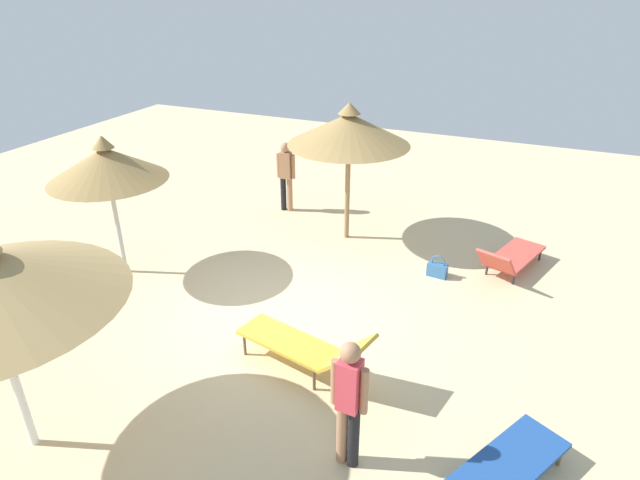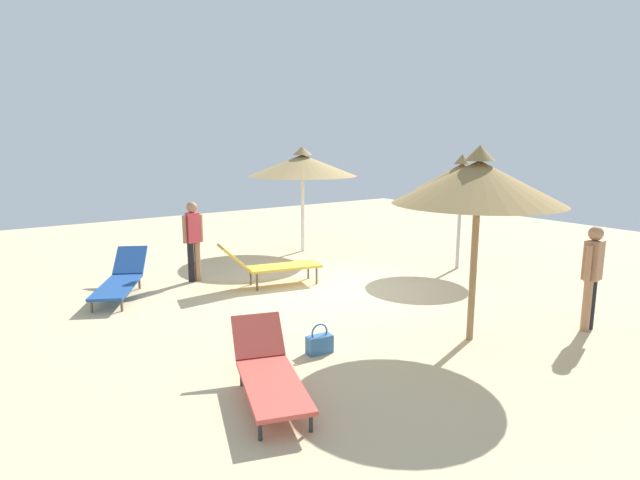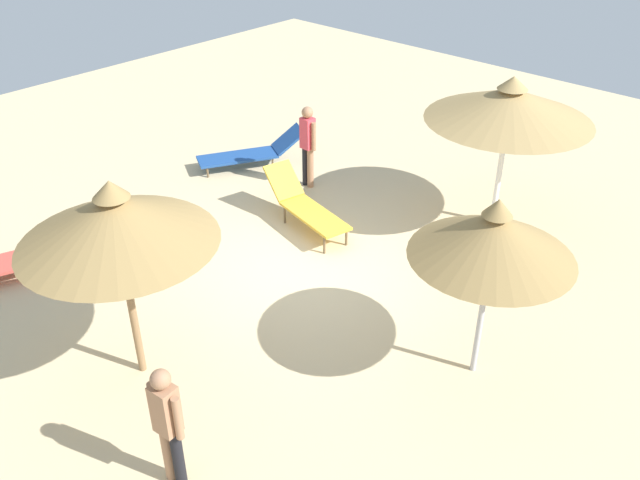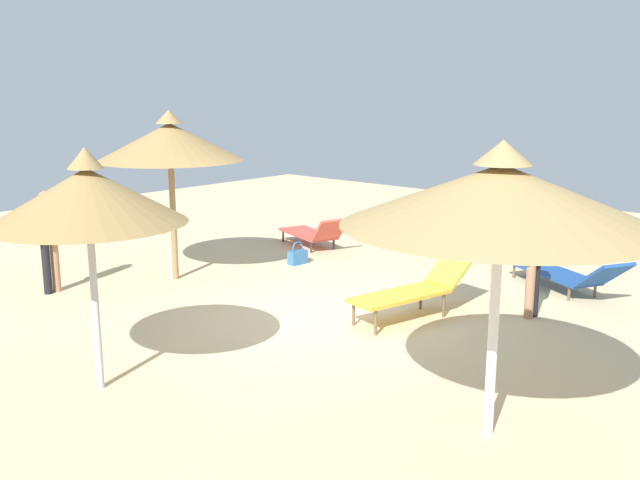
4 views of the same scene
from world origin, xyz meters
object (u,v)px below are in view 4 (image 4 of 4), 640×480
object	(u,v)px
parasol_umbrella_near_left	(501,195)
person_standing_far_left	(48,236)
lounge_chair_far_right	(567,273)
handbag	(298,257)
parasol_umbrella_center	(88,196)
lounge_chair_back	(417,286)
parasol_umbrella_near_right	(170,142)
person_standing_front	(535,252)
lounge_chair_edge	(314,233)

from	to	relation	value
parasol_umbrella_near_left	person_standing_far_left	bearing A→B (deg)	92.77
lounge_chair_far_right	handbag	bearing A→B (deg)	108.23
parasol_umbrella_center	lounge_chair_back	size ratio (longest dim) A/B	1.23
parasol_umbrella_near_right	parasol_umbrella_center	size ratio (longest dim) A/B	1.09
parasol_umbrella_near_left	person_standing_front	bearing A→B (deg)	19.08
parasol_umbrella_center	person_standing_front	xyz separation A→B (m)	(5.39, -2.46, -1.17)
parasol_umbrella_near_left	lounge_chair_back	distance (m)	3.93
person_standing_front	lounge_chair_back	bearing A→B (deg)	131.32
parasol_umbrella_near_right	parasol_umbrella_near_left	world-z (taller)	parasol_umbrella_near_right
lounge_chair_far_right	person_standing_front	distance (m)	1.65
lounge_chair_back	handbag	world-z (taller)	lounge_chair_back
person_standing_far_left	person_standing_front	size ratio (longest dim) A/B	0.98
parasol_umbrella_center	person_standing_far_left	xyz separation A→B (m)	(1.49, 3.82, -1.19)
parasol_umbrella_center	person_standing_far_left	bearing A→B (deg)	68.72
person_standing_far_left	person_standing_front	world-z (taller)	person_standing_front
parasol_umbrella_near_right	lounge_chair_back	world-z (taller)	parasol_umbrella_near_right
person_standing_far_left	parasol_umbrella_center	bearing A→B (deg)	-111.28
parasol_umbrella_near_left	person_standing_far_left	size ratio (longest dim) A/B	1.74
lounge_chair_far_right	person_standing_far_left	size ratio (longest dim) A/B	1.40
lounge_chair_edge	person_standing_far_left	world-z (taller)	person_standing_far_left
lounge_chair_edge	handbag	size ratio (longest dim) A/B	4.52
lounge_chair_far_right	parasol_umbrella_near_right	bearing A→B (deg)	123.91
person_standing_far_left	lounge_chair_edge	bearing A→B (deg)	-11.00
parasol_umbrella_center	lounge_chair_far_right	size ratio (longest dim) A/B	1.14
lounge_chair_back	person_standing_far_left	size ratio (longest dim) A/B	1.30
lounge_chair_far_right	lounge_chair_edge	world-z (taller)	lounge_chair_far_right
lounge_chair_far_right	lounge_chair_back	world-z (taller)	lounge_chair_back
parasol_umbrella_center	lounge_chair_edge	xyz separation A→B (m)	(6.63, 2.83, -1.80)
lounge_chair_back	person_standing_front	distance (m)	1.72
lounge_chair_far_right	lounge_chair_edge	size ratio (longest dim) A/B	1.18
parasol_umbrella_center	person_standing_far_left	world-z (taller)	parasol_umbrella_center
person_standing_front	handbag	world-z (taller)	person_standing_front
person_standing_far_left	handbag	distance (m)	4.36
parasol_umbrella_near_left	person_standing_far_left	xyz separation A→B (m)	(-0.36, 7.51, -1.35)
parasol_umbrella_near_left	lounge_chair_edge	world-z (taller)	parasol_umbrella_near_left
parasol_umbrella_near_right	person_standing_front	xyz separation A→B (m)	(2.09, -5.48, -1.38)
handbag	lounge_chair_edge	bearing A→B (deg)	29.50
parasol_umbrella_near_left	person_standing_far_left	distance (m)	7.64
lounge_chair_edge	person_standing_far_left	bearing A→B (deg)	169.00
lounge_chair_far_right	lounge_chair_edge	distance (m)	5.18
parasol_umbrella_center	lounge_chair_edge	size ratio (longest dim) A/B	1.35
person_standing_front	parasol_umbrella_near_left	bearing A→B (deg)	-160.92
person_standing_far_left	lounge_chair_far_right	bearing A→B (deg)	-48.70
parasol_umbrella_center	lounge_chair_far_right	distance (m)	7.52
lounge_chair_far_right	handbag	xyz separation A→B (m)	(-1.48, 4.49, -0.18)
parasol_umbrella_near_right	handbag	size ratio (longest dim) A/B	6.63
lounge_chair_far_right	person_standing_front	world-z (taller)	person_standing_front
handbag	lounge_chair_back	bearing A→B (deg)	-108.45
parasol_umbrella_near_right	parasol_umbrella_near_left	distance (m)	6.86
person_standing_front	parasol_umbrella_center	bearing A→B (deg)	155.50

